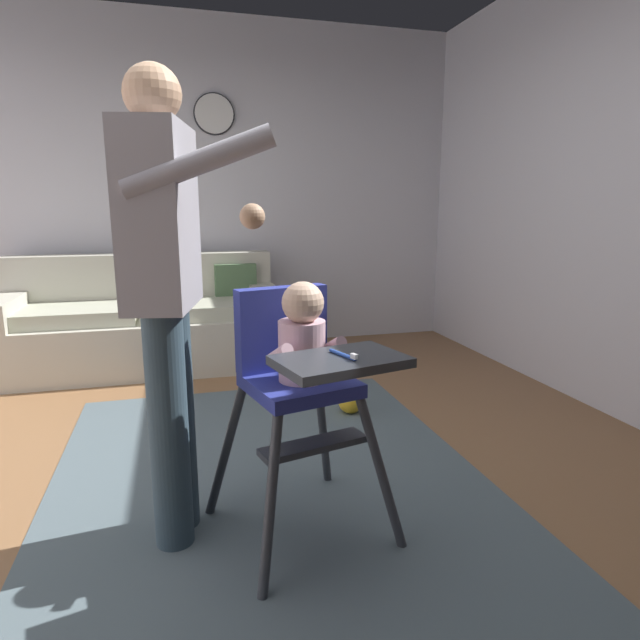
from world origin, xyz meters
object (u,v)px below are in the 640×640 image
(couch, at_px, (146,324))
(adult_standing, at_px, (166,287))
(toy_ball, at_px, (351,401))
(wall_clock, at_px, (214,114))
(high_chair, at_px, (300,362))

(couch, distance_m, adult_standing, 2.47)
(toy_ball, distance_m, wall_clock, 2.74)
(wall_clock, bearing_deg, adult_standing, -98.10)
(high_chair, xyz_separation_m, toy_ball, (0.56, 1.09, -0.60))
(adult_standing, bearing_deg, toy_ball, 56.26)
(couch, relative_size, wall_clock, 6.12)
(adult_standing, distance_m, wall_clock, 3.07)
(high_chair, bearing_deg, toy_ball, 139.02)
(couch, height_order, adult_standing, adult_standing)
(couch, bearing_deg, toy_ball, 41.80)
(toy_ball, bearing_deg, wall_clock, 108.14)
(high_chair, distance_m, wall_clock, 3.24)
(toy_ball, bearing_deg, couch, 131.80)
(couch, bearing_deg, adult_standing, 5.36)
(wall_clock, bearing_deg, high_chair, -89.06)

